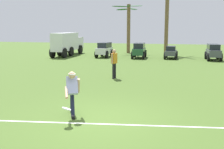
{
  "coord_description": "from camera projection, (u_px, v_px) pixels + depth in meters",
  "views": [
    {
      "loc": [
        2.27,
        -7.69,
        2.69
      ],
      "look_at": [
        -0.28,
        2.72,
        0.9
      ],
      "focal_mm": 45.0,
      "sensor_mm": 36.0,
      "label": 1
    }
  ],
  "objects": [
    {
      "name": "parked_car_slot_d",
      "position": [
        213.0,
        52.0,
        23.42
      ],
      "size": [
        1.23,
        2.44,
        1.34
      ],
      "color": "#474C51",
      "rests_on": "ground_plane"
    },
    {
      "name": "parked_car_slot_c",
      "position": [
        171.0,
        52.0,
        24.67
      ],
      "size": [
        1.16,
        2.23,
        1.1
      ],
      "color": "#474C51",
      "rests_on": "ground_plane"
    },
    {
      "name": "teammate_near_sideline",
      "position": [
        114.0,
        61.0,
        14.87
      ],
      "size": [
        0.29,
        0.49,
        1.56
      ],
      "color": "black",
      "rests_on": "ground_plane"
    },
    {
      "name": "parked_car_slot_b",
      "position": [
        139.0,
        50.0,
        25.05
      ],
      "size": [
        1.21,
        2.43,
        1.34
      ],
      "color": "#235133",
      "rests_on": "ground_plane"
    },
    {
      "name": "frisbee_in_flight",
      "position": [
        67.0,
        109.0,
        7.74
      ],
      "size": [
        0.36,
        0.36,
        0.11
      ],
      "color": "white"
    },
    {
      "name": "frisbee_thrower",
      "position": [
        72.0,
        91.0,
        8.52
      ],
      "size": [
        0.53,
        1.12,
        1.41
      ],
      "color": "#191E38",
      "rests_on": "ground_plane"
    },
    {
      "name": "parked_car_slot_a",
      "position": [
        104.0,
        49.0,
        25.86
      ],
      "size": [
        1.21,
        2.43,
        1.34
      ],
      "color": "silver",
      "rests_on": "ground_plane"
    },
    {
      "name": "palm_tree_left_of_centre",
      "position": [
        167.0,
        16.0,
        27.97
      ],
      "size": [
        3.28,
        3.32,
        6.59
      ],
      "color": "brown",
      "rests_on": "ground_plane"
    },
    {
      "name": "ground_plane",
      "position": [
        99.0,
        119.0,
        8.34
      ],
      "size": [
        80.0,
        80.0,
        0.0
      ],
      "primitive_type": "plane",
      "color": "#466225"
    },
    {
      "name": "palm_tree_far_left",
      "position": [
        128.0,
        25.0,
        29.74
      ],
      "size": [
        3.19,
        3.11,
        5.12
      ],
      "color": "brown",
      "rests_on": "ground_plane"
    },
    {
      "name": "field_line_paint",
      "position": [
        95.0,
        124.0,
        7.94
      ],
      "size": [
        25.59,
        3.79,
        0.01
      ],
      "primitive_type": "cube",
      "rotation": [
        0.0,
        0.0,
        0.14
      ],
      "color": "white",
      "rests_on": "ground_plane"
    },
    {
      "name": "box_truck",
      "position": [
        67.0,
        43.0,
        27.24
      ],
      "size": [
        1.45,
        5.91,
        2.2
      ],
      "color": "silver",
      "rests_on": "ground_plane"
    }
  ]
}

